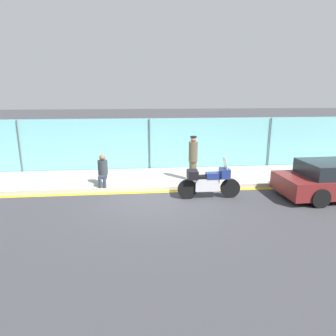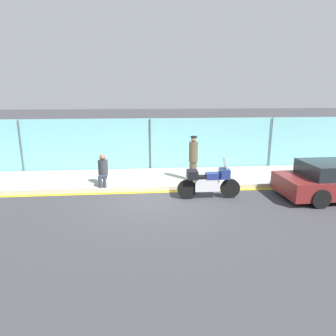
{
  "view_description": "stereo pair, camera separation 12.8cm",
  "coord_description": "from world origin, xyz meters",
  "views": [
    {
      "loc": [
        -0.55,
        -9.95,
        3.71
      ],
      "look_at": [
        0.57,
        1.03,
        0.91
      ],
      "focal_mm": 32.0,
      "sensor_mm": 36.0,
      "label": 1
    },
    {
      "loc": [
        -0.42,
        -9.96,
        3.71
      ],
      "look_at": [
        0.57,
        1.03,
        0.91
      ],
      "focal_mm": 32.0,
      "sensor_mm": 36.0,
      "label": 2
    }
  ],
  "objects": [
    {
      "name": "motorcycle",
      "position": [
        1.93,
        0.07,
        0.61
      ],
      "size": [
        2.26,
        0.52,
        1.5
      ],
      "rotation": [
        0.0,
        0.0,
        -0.02
      ],
      "color": "black",
      "rests_on": "ground_plane"
    },
    {
      "name": "storefront_fence",
      "position": [
        0.0,
        4.01,
        1.27
      ],
      "size": [
        41.28,
        0.16,
        2.54
      ],
      "color": "#6BB2B7",
      "rests_on": "ground_plane"
    },
    {
      "name": "sidewalk",
      "position": [
        0.0,
        2.45,
        0.09
      ],
      "size": [
        43.46,
        2.94,
        0.18
      ],
      "color": "#ADA89E",
      "rests_on": "ground_plane"
    },
    {
      "name": "officer_standing",
      "position": [
        1.66,
        1.71,
        1.12
      ],
      "size": [
        0.36,
        0.36,
        1.84
      ],
      "color": "brown",
      "rests_on": "sidewalk"
    },
    {
      "name": "person_seated_on_curb",
      "position": [
        -1.93,
        1.42,
        0.85
      ],
      "size": [
        0.38,
        0.64,
        1.22
      ],
      "color": "#2D3342",
      "rests_on": "sidewalk"
    },
    {
      "name": "ground_plane",
      "position": [
        0.0,
        0.0,
        0.0
      ],
      "size": [
        120.0,
        120.0,
        0.0
      ],
      "primitive_type": "plane",
      "color": "#38383D"
    },
    {
      "name": "curb_paint_stripe",
      "position": [
        0.0,
        0.89,
        0.0
      ],
      "size": [
        43.46,
        0.18,
        0.01
      ],
      "color": "gold",
      "rests_on": "ground_plane"
    }
  ]
}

